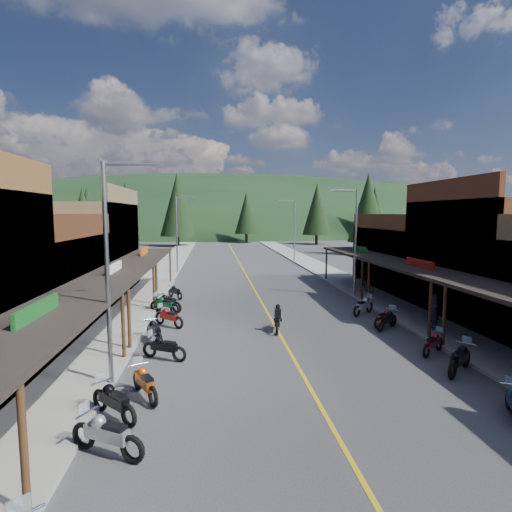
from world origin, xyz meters
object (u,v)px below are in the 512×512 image
object	(u,v)px
streetlight_2	(354,238)
bike_west_5	(145,381)
bike_west_9	(164,304)
bike_west_11	(175,291)
streetlight_0	(111,264)
bike_west_7	(154,330)
pedestrian_east_b	(362,280)
bike_east_5	(460,357)
bike_east_6	(433,342)
pine_9	(374,213)
bike_west_3	(107,432)
pine_8	(83,216)
bike_east_9	(363,305)
pine_7	(87,210)
streetlight_3	(293,228)
pine_4	(317,209)
streetlight_1	(178,231)
pine_5	(369,207)
pine_6	(435,213)
bike_west_6	(164,346)
pedestrian_east_a	(434,311)
shop_east_2	(500,259)
bike_east_8	(385,317)
pine_2	(177,205)
shop_east_3	(418,258)
bike_west_10	(167,302)
shop_west_3	(76,249)
pine_3	(246,213)
bike_west_4	(113,399)
bike_east_7	(387,319)
bike_west_8	(169,316)
pine_1	(117,209)
shop_west_2	(16,284)
pine_10	(126,211)
pine_0	(23,213)
pine_11	(368,208)

from	to	relation	value
streetlight_2	bike_west_5	size ratio (longest dim) A/B	3.77
bike_west_9	bike_west_11	xyz separation A→B (m)	(0.26, 4.38, -0.07)
streetlight_2	streetlight_0	bearing A→B (deg)	-134.80
bike_west_7	pedestrian_east_b	bearing A→B (deg)	10.85
bike_west_5	bike_east_5	xyz separation A→B (m)	(11.85, 0.83, 0.04)
bike_east_6	pedestrian_east_b	distance (m)	13.77
pine_9	bike_west_9	distance (m)	50.86
streetlight_2	bike_west_3	distance (m)	22.86
pine_8	bike_east_5	world-z (taller)	pine_8
bike_west_5	bike_east_9	size ratio (longest dim) A/B	1.00
pine_7	bike_east_6	size ratio (longest dim) A/B	6.52
streetlight_3	pine_4	xyz separation A→B (m)	(11.05, 30.00, 2.78)
streetlight_1	pine_5	size ratio (longest dim) A/B	0.57
pine_6	bike_west_6	bearing A→B (deg)	-127.33
bike_east_5	pedestrian_east_a	world-z (taller)	pedestrian_east_a
shop_east_2	bike_east_9	distance (m)	8.57
pine_7	bike_west_6	distance (m)	84.11
streetlight_1	bike_east_8	distance (m)	25.58
bike_west_5	bike_east_5	size ratio (longest dim) A/B	0.94
streetlight_3	pine_2	distance (m)	32.92
shop_east_2	shop_east_3	size ratio (longest dim) A/B	1.00
bike_west_10	bike_east_8	xyz separation A→B (m)	(12.32, -4.74, -0.11)
shop_west_3	bike_west_5	xyz separation A→B (m)	(8.06, -18.43, -2.91)
shop_west_3	bike_east_6	xyz separation A→B (m)	(20.06, -15.45, -2.97)
pine_3	pine_4	size ratio (longest dim) A/B	0.88
pine_8	bike_west_6	distance (m)	46.88
streetlight_1	pine_8	bearing A→B (deg)	129.90
shop_east_3	bike_west_4	xyz separation A→B (m)	(-20.20, -19.72, -1.91)
bike_west_4	bike_east_6	distance (m)	13.41
bike_west_6	bike_east_7	bearing A→B (deg)	-46.31
pine_6	bike_west_4	world-z (taller)	pine_6
bike_west_9	pedestrian_east_b	size ratio (longest dim) A/B	1.19
bike_west_8	bike_east_9	xyz separation A→B (m)	(11.67, 1.38, -0.00)
pine_1	pine_2	size ratio (longest dim) A/B	0.89
shop_west_2	bike_west_7	distance (m)	8.23
shop_west_2	bike_west_4	distance (m)	12.63
bike_east_5	shop_west_3	bearing A→B (deg)	-171.10
pine_2	bike_west_7	world-z (taller)	pine_2
pine_10	pedestrian_east_b	distance (m)	48.62
bike_west_8	bike_east_6	world-z (taller)	bike_west_8
pine_0	bike_west_5	bearing A→B (deg)	-63.63
pine_0	shop_west_2	bearing A→B (deg)	-66.48
bike_west_5	streetlight_0	bearing A→B (deg)	108.86
shop_west_3	bike_west_9	world-z (taller)	shop_west_3
bike_west_3	bike_west_11	world-z (taller)	bike_west_3
pine_11	bike_west_3	bearing A→B (deg)	-118.42
pine_2	bike_west_9	world-z (taller)	pine_2
pine_9	bike_west_11	bearing A→B (deg)	-130.00
pine_4	pine_7	world-z (taller)	same
bike_west_3	bike_east_9	world-z (taller)	bike_west_3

